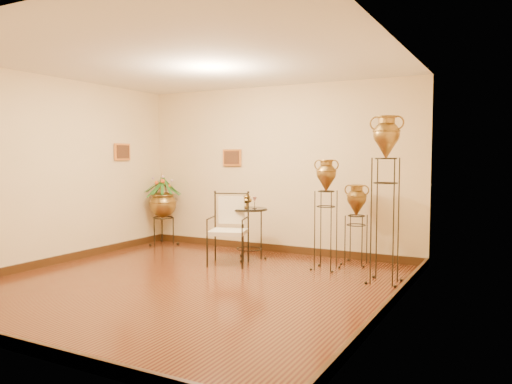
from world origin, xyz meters
The scene contains 8 objects.
ground centered at (0.00, 0.00, 0.00)m, with size 5.00×5.00×0.00m, color brown.
room_shell centered at (-0.01, 0.01, 1.73)m, with size 5.02×5.02×2.81m.
amphora_tall centered at (2.15, 1.23, 1.10)m, with size 0.52×0.52×2.15m.
amphora_mid centered at (1.22, 1.60, 0.81)m, with size 0.44×0.44×1.60m.
amphora_short centered at (1.50, 2.15, 0.61)m, with size 0.43×0.43×1.22m.
planter_urn centered at (-2.15, 2.15, 0.80)m, with size 0.91×0.91×1.44m.
armchair centered at (-0.18, 1.21, 0.54)m, with size 0.75×0.72×1.07m.
side_table centered at (-0.09, 1.70, 0.42)m, with size 0.58×0.58×1.02m.
Camera 1 is at (3.67, -5.10, 1.61)m, focal length 35.00 mm.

